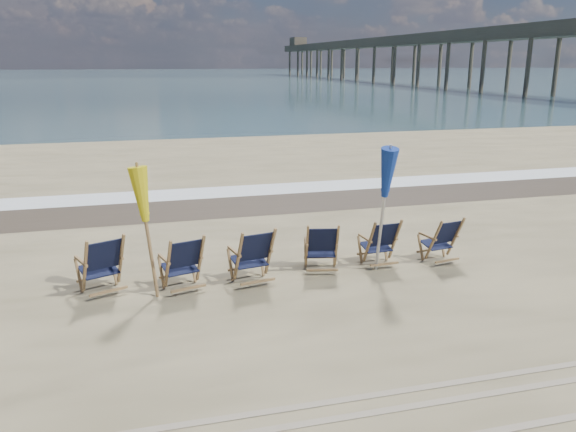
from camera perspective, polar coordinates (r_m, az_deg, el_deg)
name	(u,v)px	position (r m, az deg, el deg)	size (l,w,h in m)	color
ocean	(149,77)	(135.37, -13.93, 13.56)	(400.00, 400.00, 0.00)	#38555D
surf_foam	(235,191)	(16.20, -5.44, 2.54)	(200.00, 1.40, 0.01)	silver
wet_sand_strip	(244,204)	(14.76, -4.50, 1.27)	(200.00, 2.60, 0.00)	#42362A
tire_tracks	(410,426)	(6.28, 12.32, -20.09)	(80.00, 1.30, 0.01)	gray
beach_chair_0	(121,261)	(9.44, -16.58, -4.42)	(0.65, 0.74, 1.02)	black
beach_chair_1	(201,260)	(9.26, -8.86, -4.48)	(0.63, 0.70, 0.98)	black
beach_chair_2	(270,254)	(9.40, -1.80, -3.86)	(0.65, 0.73, 1.01)	black
beach_chair_3	(337,248)	(9.86, 4.98, -3.22)	(0.60, 0.67, 0.93)	black
beach_chair_4	(395,241)	(10.36, 10.84, -2.55)	(0.59, 0.67, 0.92)	black
beach_chair_5	(456,238)	(10.83, 16.66, -2.20)	(0.58, 0.65, 0.90)	black
umbrella_yellow	(146,202)	(8.85, -14.23, 1.43)	(0.30, 0.30, 2.06)	olive
umbrella_blue	(384,177)	(9.60, 9.72, 3.97)	(0.30, 0.30, 2.27)	#A5A5AD
fishing_pier	(411,53)	(90.82, 12.36, 15.84)	(4.40, 140.00, 9.30)	brown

